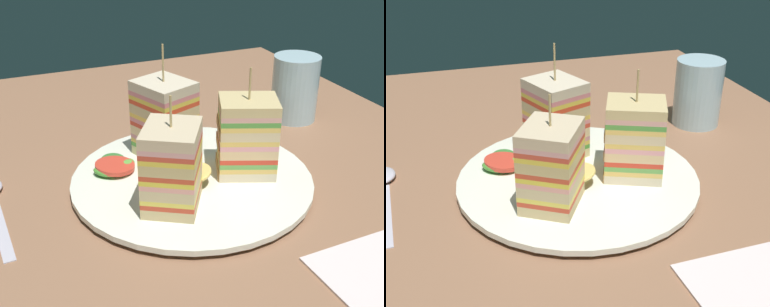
{
  "view_description": "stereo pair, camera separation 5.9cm",
  "coord_description": "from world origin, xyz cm",
  "views": [
    {
      "loc": [
        -48.08,
        20.75,
        31.2
      ],
      "look_at": [
        0.0,
        0.0,
        4.22
      ],
      "focal_mm": 47.54,
      "sensor_mm": 36.0,
      "label": 1
    },
    {
      "loc": [
        -50.1,
        15.23,
        31.2
      ],
      "look_at": [
        0.0,
        0.0,
        4.22
      ],
      "focal_mm": 47.54,
      "sensor_mm": 36.0,
      "label": 2
    }
  ],
  "objects": [
    {
      "name": "sandwich_wedge_2",
      "position": [
        -1.43,
        -6.35,
        5.82
      ],
      "size": [
        7.7,
        8.3,
        12.96
      ],
      "rotation": [
        0.0,
        0.0,
        7.46
      ],
      "color": "beige",
      "rests_on": "plate"
    },
    {
      "name": "plate",
      "position": [
        0.0,
        0.0,
        0.74
      ],
      "size": [
        28.47,
        28.47,
        1.22
      ],
      "color": "white",
      "rests_on": "ground_plane"
    },
    {
      "name": "ground_plane",
      "position": [
        0.0,
        0.0,
        -0.9
      ],
      "size": [
        99.23,
        76.81,
        1.8
      ],
      "primitive_type": "cube",
      "color": "#946649"
    },
    {
      "name": "sandwich_wedge_1",
      "position": [
        -4.84,
        4.36,
        5.78
      ],
      "size": [
        8.58,
        8.21,
        12.53
      ],
      "rotation": [
        0.0,
        0.0,
        5.74
      ],
      "color": "#D7B980",
      "rests_on": "plate"
    },
    {
      "name": "drinking_glass",
      "position": [
        12.43,
        -22.29,
        4.23
      ],
      "size": [
        6.95,
        6.95,
        9.83
      ],
      "color": "silver",
      "rests_on": "ground_plane"
    },
    {
      "name": "sandwich_wedge_0",
      "position": [
        6.45,
        0.91,
        6.11
      ],
      "size": [
        8.27,
        7.69,
        14.37
      ],
      "rotation": [
        0.0,
        0.0,
        3.51
      ],
      "color": "beige",
      "rests_on": "plate"
    },
    {
      "name": "salad_garnish",
      "position": [
        5.0,
        8.02,
        1.76
      ],
      "size": [
        6.86,
        6.48,
        1.22
      ],
      "color": "#64B044",
      "rests_on": "plate"
    },
    {
      "name": "chip_pile",
      "position": [
        -0.92,
        1.18,
        2.32
      ],
      "size": [
        6.73,
        6.22,
        2.13
      ],
      "color": "#DFCE6A",
      "rests_on": "plate"
    }
  ]
}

